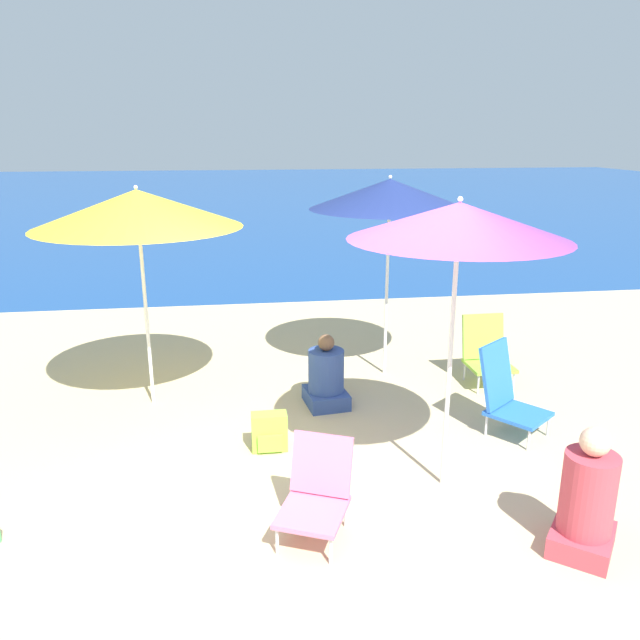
# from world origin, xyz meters

# --- Properties ---
(ground_plane) EXTENTS (60.00, 60.00, 0.00)m
(ground_plane) POSITION_xyz_m (0.00, 0.00, 0.00)
(ground_plane) COLOR #D1BA89
(sea_water) EXTENTS (60.00, 40.00, 0.01)m
(sea_water) POSITION_xyz_m (0.00, 26.01, 0.00)
(sea_water) COLOR #19478C
(sea_water) RESTS_ON ground
(beach_umbrella_purple) EXTENTS (1.64, 1.64, 2.34)m
(beach_umbrella_purple) POSITION_xyz_m (1.06, 0.11, 2.16)
(beach_umbrella_purple) COLOR white
(beach_umbrella_purple) RESTS_ON ground
(beach_umbrella_yellow) EXTENTS (2.05, 2.05, 2.29)m
(beach_umbrella_yellow) POSITION_xyz_m (-1.49, 2.08, 2.06)
(beach_umbrella_yellow) COLOR white
(beach_umbrella_yellow) RESTS_ON ground
(beach_umbrella_navy) EXTENTS (1.81, 1.81, 2.33)m
(beach_umbrella_navy) POSITION_xyz_m (1.17, 2.60, 2.12)
(beach_umbrella_navy) COLOR white
(beach_umbrella_navy) RESTS_ON ground
(beach_chair_lime) EXTENTS (0.49, 0.55, 0.78)m
(beach_chair_lime) POSITION_xyz_m (2.25, 2.16, 0.38)
(beach_chair_lime) COLOR silver
(beach_chair_lime) RESTS_ON ground
(beach_chair_blue) EXTENTS (0.74, 0.76, 0.87)m
(beach_chair_blue) POSITION_xyz_m (1.95, 0.94, 0.40)
(beach_chair_blue) COLOR silver
(beach_chair_blue) RESTS_ON ground
(beach_chair_pink) EXTENTS (0.64, 0.71, 0.68)m
(beach_chair_pink) POSITION_xyz_m (-0.05, -0.38, 0.33)
(beach_chair_pink) COLOR silver
(beach_chair_pink) RESTS_ON ground
(person_seated_near) EXTENTS (0.60, 0.61, 0.93)m
(person_seated_near) POSITION_xyz_m (1.73, -0.85, 0.38)
(person_seated_near) COLOR #BF3F4C
(person_seated_near) RESTS_ON ground
(person_seated_far) EXTENTS (0.47, 0.54, 0.78)m
(person_seated_far) POSITION_xyz_m (0.34, 1.78, 0.30)
(person_seated_far) COLOR #334C8C
(person_seated_far) RESTS_ON ground
(backpack_lime) EXTENTS (0.32, 0.20, 0.35)m
(backpack_lime) POSITION_xyz_m (-0.32, 0.88, 0.17)
(backpack_lime) COLOR #8ECC3D
(backpack_lime) RESTS_ON ground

